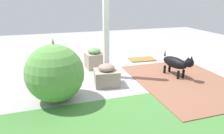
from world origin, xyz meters
name	(u,v)px	position (x,y,z in m)	size (l,w,h in m)	color
ground_plane	(126,74)	(0.00, 0.00, 0.00)	(12.00, 12.00, 0.00)	#A6A1A3
brick_path	(184,81)	(-0.97, 0.75, 0.01)	(1.80, 2.40, 0.02)	brown
porch_pillar	(106,27)	(0.44, 0.00, 1.04)	(0.11, 0.11, 2.09)	white
stone_planter_nearest	(95,59)	(0.55, -0.62, 0.22)	(0.45, 0.41, 0.48)	tan
stone_planter_mid	(107,76)	(0.56, 0.43, 0.19)	(0.50, 0.45, 0.42)	gray
round_shrub	(55,73)	(1.50, 0.77, 0.46)	(0.92, 0.92, 0.92)	#5A9745
terracotta_pot_broad	(42,63)	(1.73, -0.48, 0.28)	(0.46, 0.46, 0.47)	#9E563B
terracotta_pot_spiky	(54,54)	(1.46, -0.96, 0.33)	(0.21, 0.21, 0.70)	#B86434
dog	(177,63)	(-0.94, 0.47, 0.31)	(0.34, 0.78, 0.53)	black
doormat	(142,59)	(-0.80, -0.86, 0.01)	(0.68, 0.38, 0.03)	olive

